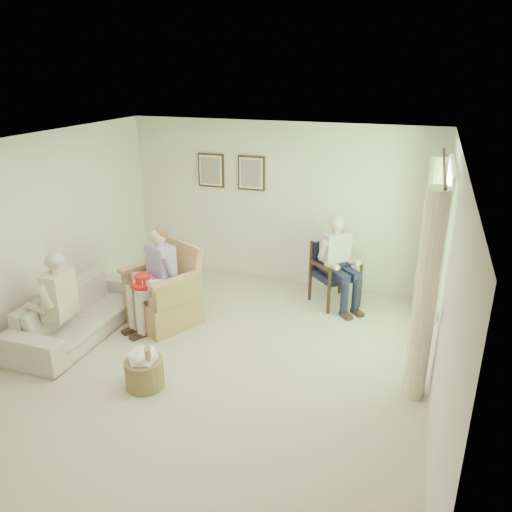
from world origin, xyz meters
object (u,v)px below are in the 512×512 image
(person_dark, at_px, (336,256))
(hatbox, at_px, (144,367))
(person_sofa, at_px, (54,297))
(sofa, at_px, (80,313))
(wicker_armchair, at_px, (165,298))
(person_wicker, at_px, (157,271))
(wood_armchair, at_px, (337,270))
(red_hat, at_px, (143,281))

(person_dark, relative_size, hatbox, 2.12)
(person_sofa, bearing_deg, sofa, 174.61)
(wicker_armchair, distance_m, person_dark, 2.53)
(person_wicker, distance_m, person_dark, 2.57)
(person_sofa, bearing_deg, hatbox, 70.76)
(sofa, xyz_separation_m, person_dark, (3.03, 1.96, 0.48))
(wood_armchair, bearing_deg, person_dark, -134.63)
(person_wicker, bearing_deg, sofa, -122.27)
(person_wicker, xyz_separation_m, person_sofa, (-0.90, -0.95, -0.09))
(person_wicker, height_order, person_sofa, person_wicker)
(wicker_armchair, distance_m, person_wicker, 0.49)
(hatbox, bearing_deg, person_sofa, 166.15)
(wood_armchair, height_order, sofa, wood_armchair)
(wicker_armchair, relative_size, wood_armchair, 1.19)
(red_hat, bearing_deg, sofa, -155.28)
(sofa, distance_m, hatbox, 1.62)
(wood_armchair, bearing_deg, sofa, 170.23)
(wicker_armchair, distance_m, hatbox, 1.54)
(wicker_armchair, bearing_deg, red_hat, -83.23)
(person_wicker, distance_m, red_hat, 0.23)
(person_dark, bearing_deg, hatbox, -165.12)
(person_sofa, distance_m, hatbox, 1.55)
(person_dark, distance_m, person_sofa, 3.85)
(wicker_armchair, distance_m, red_hat, 0.51)
(person_dark, xyz_separation_m, red_hat, (-2.25, -1.60, -0.06))
(wood_armchair, xyz_separation_m, person_dark, (0.00, -0.15, 0.27))
(person_dark, height_order, person_sofa, person_dark)
(wood_armchair, relative_size, hatbox, 1.47)
(wicker_armchair, relative_size, sofa, 0.53)
(person_wicker, xyz_separation_m, red_hat, (-0.12, -0.17, -0.09))
(sofa, height_order, person_wicker, person_wicker)
(person_wicker, relative_size, red_hat, 3.96)
(hatbox, bearing_deg, person_wicker, 112.29)
(red_hat, bearing_deg, wicker_armchair, 69.78)
(wicker_armchair, bearing_deg, hatbox, -42.78)
(wood_armchair, distance_m, person_dark, 0.32)
(person_dark, height_order, red_hat, person_dark)
(wicker_armchair, xyz_separation_m, person_sofa, (-0.90, -1.09, 0.37))
(person_sofa, relative_size, red_hat, 3.63)
(person_sofa, bearing_deg, person_wicker, 131.20)
(wood_armchair, xyz_separation_m, person_wicker, (-2.14, -1.58, 0.31))
(wicker_armchair, bearing_deg, person_dark, 57.90)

